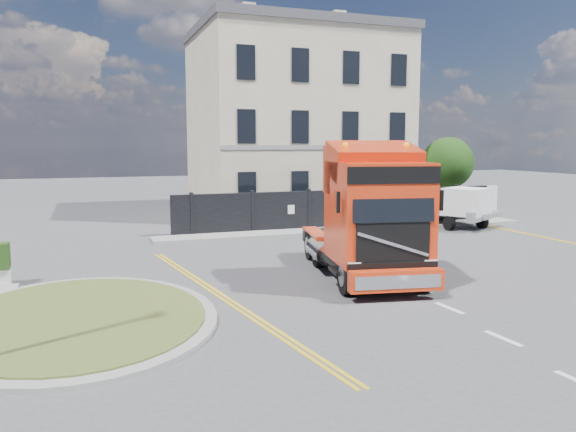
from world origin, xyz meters
name	(u,v)px	position (x,y,z in m)	size (l,w,h in m)	color
ground	(298,273)	(0.00, 0.00, 0.00)	(120.00, 120.00, 0.00)	#424244
traffic_island	(78,318)	(-7.00, -3.00, 0.08)	(6.80, 6.80, 0.17)	gray
hoarding_fence	(353,208)	(6.55, 9.00, 1.00)	(18.80, 0.25, 2.00)	black
georgian_building	(294,122)	(6.00, 16.50, 5.77)	(12.30, 10.30, 12.80)	beige
tree	(445,165)	(14.38, 12.10, 3.05)	(3.20, 3.20, 4.80)	#382619
pavement_far	(351,229)	(6.00, 8.10, 0.06)	(20.00, 1.60, 0.12)	gray
truck	(371,221)	(1.81, -1.73, 1.94)	(3.95, 7.59, 4.33)	black
flatbed_pickup	(459,206)	(11.68, 6.97, 1.15)	(4.22, 5.66, 2.13)	gray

